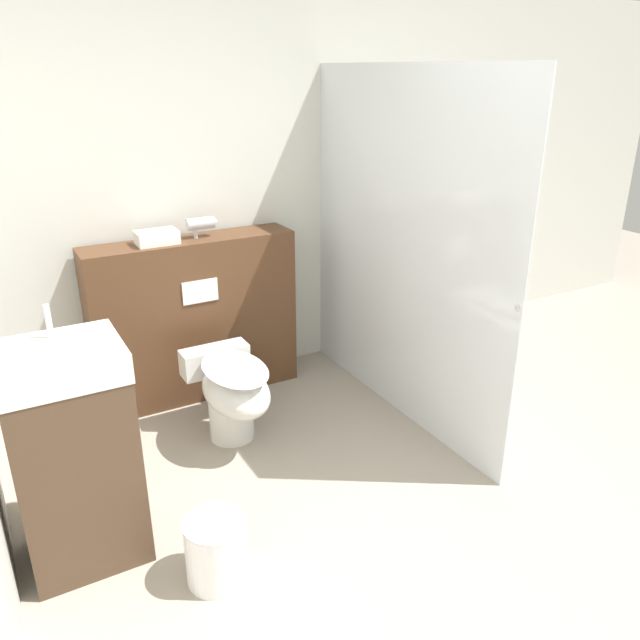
{
  "coord_description": "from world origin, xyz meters",
  "views": [
    {
      "loc": [
        -1.46,
        -1.48,
        1.99
      ],
      "look_at": [
        0.13,
        1.35,
        0.67
      ],
      "focal_mm": 35.0,
      "sensor_mm": 36.0,
      "label": 1
    }
  ],
  "objects_px": {
    "hair_drier": "(202,224)",
    "waste_bin": "(217,550)",
    "sink_vanity": "(75,456)",
    "toilet": "(232,391)"
  },
  "relations": [
    {
      "from": "sink_vanity",
      "to": "waste_bin",
      "type": "relative_size",
      "value": 3.9
    },
    {
      "from": "sink_vanity",
      "to": "hair_drier",
      "type": "height_order",
      "value": "hair_drier"
    },
    {
      "from": "hair_drier",
      "to": "waste_bin",
      "type": "bearing_deg",
      "value": -109.68
    },
    {
      "from": "toilet",
      "to": "waste_bin",
      "type": "xyz_separation_m",
      "value": [
        -0.46,
        -0.95,
        -0.17
      ]
    },
    {
      "from": "toilet",
      "to": "waste_bin",
      "type": "distance_m",
      "value": 1.07
    },
    {
      "from": "waste_bin",
      "to": "hair_drier",
      "type": "bearing_deg",
      "value": 70.32
    },
    {
      "from": "toilet",
      "to": "hair_drier",
      "type": "bearing_deg",
      "value": 80.23
    },
    {
      "from": "sink_vanity",
      "to": "waste_bin",
      "type": "height_order",
      "value": "sink_vanity"
    },
    {
      "from": "toilet",
      "to": "hair_drier",
      "type": "xyz_separation_m",
      "value": [
        0.11,
        0.65,
        0.81
      ]
    },
    {
      "from": "hair_drier",
      "to": "sink_vanity",
      "type": "bearing_deg",
      "value": -130.79
    }
  ]
}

